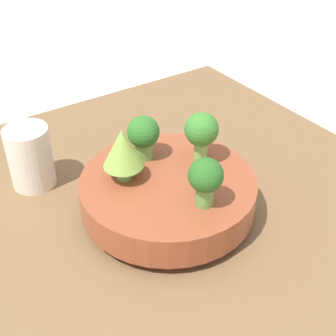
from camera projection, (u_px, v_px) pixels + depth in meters
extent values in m
plane|color=beige|center=(172.00, 246.00, 0.69)|extent=(6.00, 6.00, 0.00)
cube|color=brown|center=(172.00, 237.00, 0.68)|extent=(0.81, 0.87, 0.04)
cylinder|color=brown|center=(168.00, 208.00, 0.70)|extent=(0.11, 0.11, 0.01)
cylinder|color=brown|center=(168.00, 192.00, 0.68)|extent=(0.26, 0.26, 0.05)
cylinder|color=#6BA34C|center=(144.00, 149.00, 0.71)|extent=(0.03, 0.03, 0.03)
sphere|color=#2D6B28|center=(143.00, 132.00, 0.69)|extent=(0.05, 0.05, 0.05)
cylinder|color=#6BA34C|center=(124.00, 172.00, 0.66)|extent=(0.02, 0.02, 0.02)
cone|color=#84AD47|center=(123.00, 148.00, 0.64)|extent=(0.06, 0.06, 0.06)
cylinder|color=#7AB256|center=(201.00, 150.00, 0.70)|extent=(0.02, 0.02, 0.04)
sphere|color=#387A2D|center=(202.00, 129.00, 0.68)|extent=(0.05, 0.05, 0.05)
cylinder|color=#609347|center=(205.00, 195.00, 0.61)|extent=(0.02, 0.02, 0.03)
sphere|color=#286023|center=(206.00, 175.00, 0.60)|extent=(0.05, 0.05, 0.05)
cylinder|color=silver|center=(30.00, 157.00, 0.73)|extent=(0.07, 0.07, 0.10)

